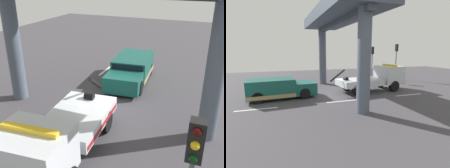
# 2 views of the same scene
# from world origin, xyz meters

# --- Properties ---
(ground_plane) EXTENTS (60.00, 40.00, 0.10)m
(ground_plane) POSITION_xyz_m (0.00, 0.00, -0.05)
(ground_plane) COLOR #423F44
(lane_stripe_west) EXTENTS (2.60, 0.16, 0.01)m
(lane_stripe_west) POSITION_xyz_m (-6.00, -2.43, 0.00)
(lane_stripe_west) COLOR silver
(lane_stripe_west) RESTS_ON ground
(lane_stripe_mid) EXTENTS (2.60, 0.16, 0.01)m
(lane_stripe_mid) POSITION_xyz_m (0.00, -2.43, 0.00)
(lane_stripe_mid) COLOR silver
(lane_stripe_mid) RESTS_ON ground
(tow_truck_white) EXTENTS (7.33, 2.90, 2.46)m
(tow_truck_white) POSITION_xyz_m (4.34, 0.07, 1.20)
(tow_truck_white) COLOR silver
(tow_truck_white) RESTS_ON ground
(towed_van_green) EXTENTS (5.37, 2.62, 1.58)m
(towed_van_green) POSITION_xyz_m (-4.58, -0.01, 0.78)
(towed_van_green) COLOR #145147
(towed_van_green) RESTS_ON ground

